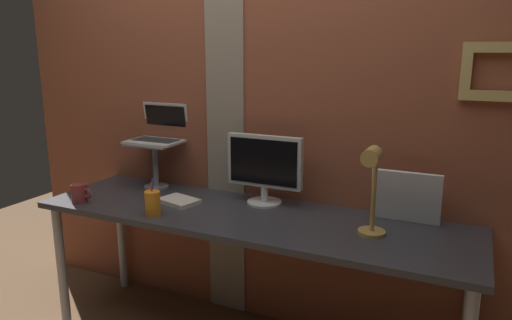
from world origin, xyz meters
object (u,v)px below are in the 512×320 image
laptop (160,131)px  pen_cup (153,203)px  coffee_mug (80,193)px  whiteboard_panel (406,197)px  monitor (264,165)px  desk_lamp (372,182)px

laptop → pen_cup: size_ratio=1.71×
pen_cup → coffee_mug: 0.47m
whiteboard_panel → pen_cup: size_ratio=1.76×
monitor → desk_lamp: 0.64m
desk_lamp → pen_cup: 1.04m
laptop → whiteboard_panel: 1.40m
monitor → laptop: laptop is taller
whiteboard_panel → pen_cup: (-1.12, -0.41, -0.06)m
laptop → whiteboard_panel: bearing=-1.5°
laptop → whiteboard_panel: (1.39, -0.04, -0.20)m
monitor → pen_cup: size_ratio=2.29×
laptop → desk_lamp: laptop is taller
desk_lamp → pen_cup: desk_lamp is taller
coffee_mug → laptop: bearing=66.2°
monitor → coffee_mug: size_ratio=3.30×
laptop → pen_cup: (0.27, -0.45, -0.26)m
desk_lamp → monitor: bearing=158.3°
monitor → desk_lamp: bearing=-21.7°
laptop → desk_lamp: bearing=-13.1°
coffee_mug → desk_lamp: bearing=5.9°
pen_cup → laptop: bearing=121.0°
desk_lamp → pen_cup: bearing=-171.5°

